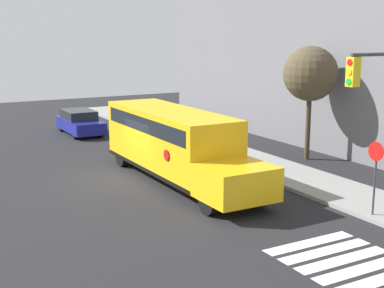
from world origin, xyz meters
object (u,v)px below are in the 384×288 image
object	(u,v)px
school_bus	(175,141)
parked_car	(80,122)
stop_sign	(375,169)
tree_near_sidewalk	(310,74)

from	to	relation	value
school_bus	parked_car	distance (m)	12.67
parked_car	school_bus	bearing A→B (deg)	1.02
stop_sign	tree_near_sidewalk	distance (m)	9.25
tree_near_sidewalk	parked_car	bearing A→B (deg)	-147.74
school_bus	stop_sign	world-z (taller)	school_bus
parked_car	tree_near_sidewalk	distance (m)	15.12
school_bus	stop_sign	xyz separation A→B (m)	(7.74, 3.61, 0.04)
school_bus	parked_car	bearing A→B (deg)	-178.98
parked_car	stop_sign	bearing A→B (deg)	10.66
tree_near_sidewalk	school_bus	bearing A→B (deg)	-88.46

